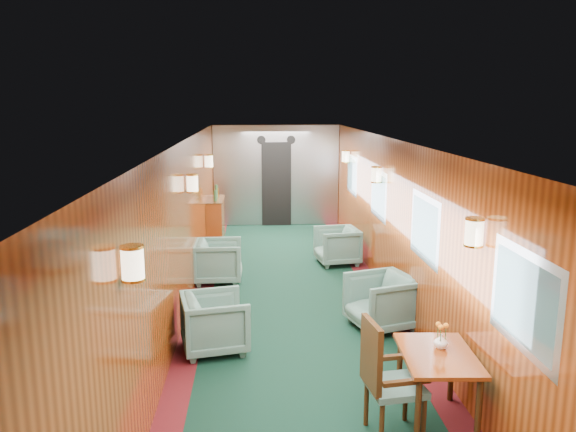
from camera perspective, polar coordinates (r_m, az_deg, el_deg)
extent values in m
plane|color=black|center=(7.97, 0.58, -10.01)|extent=(12.00, 12.00, 0.00)
cube|color=silver|center=(7.44, 0.61, 7.09)|extent=(3.00, 12.00, 0.10)
cube|color=silver|center=(7.44, 0.61, 7.17)|extent=(1.20, 12.00, 0.06)
cube|color=#823611|center=(13.52, -1.22, 4.19)|extent=(3.00, 0.10, 2.40)
cube|color=#823611|center=(7.66, -10.68, -1.70)|extent=(0.10, 12.00, 2.40)
cube|color=#823611|center=(7.86, 11.57, -1.39)|extent=(0.10, 12.00, 2.40)
cube|color=#450D11|center=(7.99, -9.28, -10.07)|extent=(0.30, 12.00, 0.01)
cube|color=#450D11|center=(8.17, 10.20, -9.62)|extent=(0.30, 12.00, 0.01)
cube|color=#A4A6AB|center=(13.44, -1.20, 4.14)|extent=(2.98, 0.12, 2.38)
cube|color=black|center=(13.39, -1.19, 3.25)|extent=(0.70, 0.06, 2.00)
cylinder|color=black|center=(13.28, -2.73, 7.73)|extent=(0.20, 0.04, 0.20)
cylinder|color=black|center=(13.30, 0.31, 7.75)|extent=(0.20, 0.04, 0.20)
cube|color=silver|center=(4.63, 22.83, -7.99)|extent=(0.02, 1.10, 0.80)
cube|color=#4A6B6F|center=(4.63, 22.74, -8.00)|extent=(0.01, 0.96, 0.66)
cube|color=silver|center=(6.87, 13.71, -1.21)|extent=(0.02, 1.10, 0.80)
cube|color=#4A6B6F|center=(6.87, 13.64, -1.21)|extent=(0.01, 0.96, 0.66)
cube|color=silver|center=(9.24, 9.19, 2.19)|extent=(0.02, 1.10, 0.80)
cube|color=#4A6B6F|center=(9.24, 9.14, 2.19)|extent=(0.01, 0.96, 0.66)
cube|color=silver|center=(11.67, 6.53, 4.18)|extent=(0.02, 1.10, 0.80)
cube|color=#4A6B6F|center=(11.67, 6.49, 4.18)|extent=(0.01, 0.96, 0.66)
cylinder|color=#FFF1C6|center=(4.15, -15.51, -4.64)|extent=(0.16, 0.16, 0.24)
cylinder|color=gold|center=(4.18, -15.42, -6.22)|extent=(0.17, 0.17, 0.02)
cylinder|color=#FFF1C6|center=(5.20, 18.40, -1.57)|extent=(0.16, 0.16, 0.24)
cylinder|color=gold|center=(5.23, 18.31, -2.85)|extent=(0.17, 0.17, 0.02)
cylinder|color=#FFF1C6|center=(8.02, -9.70, 3.30)|extent=(0.16, 0.16, 0.24)
cylinder|color=gold|center=(8.04, -9.67, 2.45)|extent=(0.17, 0.17, 0.02)
cylinder|color=#FFF1C6|center=(8.98, 8.98, 4.18)|extent=(0.16, 0.16, 0.24)
cylinder|color=gold|center=(8.99, 8.95, 3.43)|extent=(0.17, 0.17, 0.02)
cylinder|color=#FFF1C6|center=(10.99, -8.05, 5.53)|extent=(0.16, 0.16, 0.24)
cylinder|color=gold|center=(11.00, -8.03, 4.91)|extent=(0.17, 0.17, 0.02)
cylinder|color=#FFF1C6|center=(11.91, 5.89, 6.04)|extent=(0.16, 0.16, 0.24)
cylinder|color=gold|center=(11.92, 5.87, 5.47)|extent=(0.17, 0.17, 0.02)
cube|color=#823611|center=(5.41, 14.99, -13.49)|extent=(0.70, 0.96, 0.04)
cylinder|color=#3E230E|center=(5.17, 13.05, -18.96)|extent=(0.06, 0.06, 0.65)
cylinder|color=#3E230E|center=(5.31, 18.78, -18.46)|extent=(0.06, 0.06, 0.65)
cylinder|color=#3E230E|center=(5.85, 11.25, -15.08)|extent=(0.06, 0.06, 0.65)
cylinder|color=#3E230E|center=(5.97, 16.28, -14.77)|extent=(0.06, 0.06, 0.65)
cube|color=#1E4642|center=(5.25, 10.83, -16.64)|extent=(0.53, 0.53, 0.06)
cube|color=#3E230E|center=(5.03, 8.46, -13.77)|extent=(0.11, 0.43, 0.61)
cube|color=#1E4642|center=(5.06, 8.71, -14.36)|extent=(0.07, 0.32, 0.36)
cube|color=#3E230E|center=(4.99, 11.96, -16.19)|extent=(0.43, 0.11, 0.04)
cube|color=#3E230E|center=(5.37, 9.92, -14.01)|extent=(0.43, 0.11, 0.04)
cylinder|color=#3E230E|center=(5.16, 9.49, -20.33)|extent=(0.04, 0.04, 0.43)
cylinder|color=#3E230E|center=(5.29, 13.60, -19.60)|extent=(0.04, 0.04, 0.43)
cylinder|color=#3E230E|center=(5.46, 7.96, -18.31)|extent=(0.04, 0.04, 0.43)
cylinder|color=#3E230E|center=(5.59, 11.85, -17.71)|extent=(0.04, 0.04, 0.43)
cube|color=#823611|center=(11.80, -7.35, -0.57)|extent=(0.32, 1.05, 0.95)
cube|color=#3E230E|center=(11.71, -7.36, 1.69)|extent=(0.34, 1.07, 0.02)
cylinder|color=#244828|center=(11.43, -7.41, 2.06)|extent=(0.07, 0.07, 0.22)
cylinder|color=#244828|center=(11.78, -7.30, 2.50)|extent=(0.06, 0.06, 0.28)
cylinder|color=gold|center=(12.00, -7.23, 2.42)|extent=(0.08, 0.08, 0.18)
imported|color=white|center=(5.48, 15.27, -12.17)|extent=(0.14, 0.14, 0.14)
imported|color=#1E4642|center=(6.85, -7.43, -10.70)|extent=(0.90, 0.88, 0.69)
imported|color=#1E4642|center=(9.34, -7.06, -4.57)|extent=(0.78, 0.76, 0.70)
imported|color=#1E4642|center=(7.52, 9.46, -8.58)|extent=(0.98, 0.97, 0.72)
imported|color=#1E4642|center=(10.32, 5.00, -3.03)|extent=(0.84, 0.82, 0.68)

